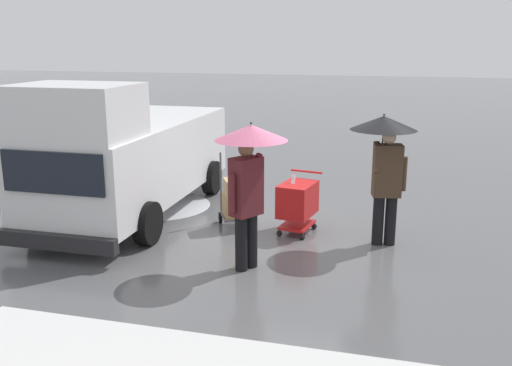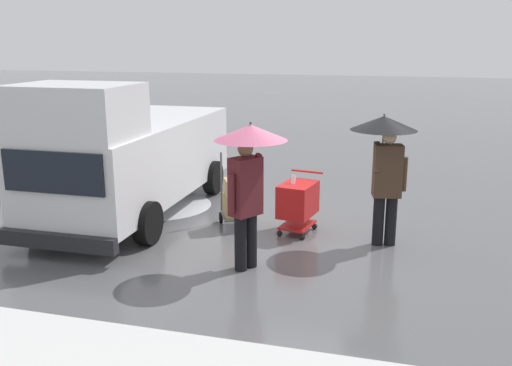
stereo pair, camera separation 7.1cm
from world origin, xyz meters
name	(u,v)px [view 1 (the left image)]	position (x,y,z in m)	size (l,w,h in m)	color
ground_plane	(308,238)	(0.00, 0.00, 0.00)	(90.00, 90.00, 0.00)	#5B5B5E
slush_patch_under_van	(159,205)	(3.25, -1.14, 0.00)	(2.08, 2.08, 0.01)	silver
cargo_van_parked_right	(128,155)	(3.47, -0.41, 1.18)	(2.22, 5.35, 2.60)	white
shopping_cart_vendor	(297,201)	(0.23, -0.25, 0.57)	(0.68, 0.90, 1.04)	red
hand_dolly_boxes	(235,200)	(1.35, -0.25, 0.51)	(0.75, 0.85, 1.32)	#515156
pedestrian_pink_side	(249,162)	(0.63, 1.44, 1.58)	(1.04, 1.04, 2.15)	black
pedestrian_black_side	(385,149)	(-1.19, -0.04, 1.58)	(1.04, 1.04, 2.15)	black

